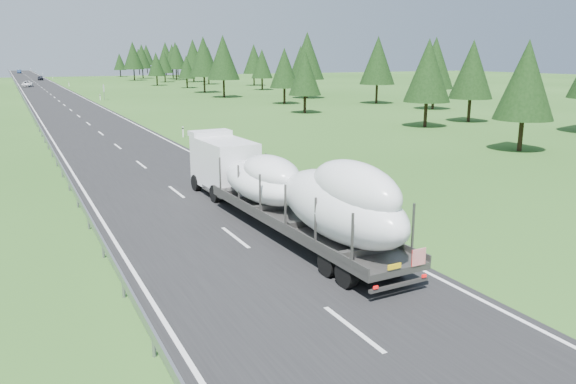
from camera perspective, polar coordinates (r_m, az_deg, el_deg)
name	(u,v)px	position (r m, az deg, el deg)	size (l,w,h in m)	color
ground	(235,238)	(23.62, -5.39, -4.65)	(400.00, 400.00, 0.00)	#2A551C
road_surface	(50,94)	(121.45, -23.00, 9.13)	(10.00, 400.00, 0.02)	black
guardrail	(20,92)	(121.12, -25.55, 9.16)	(0.10, 400.00, 0.76)	slate
marker_posts	(60,80)	(176.69, -22.18, 10.48)	(0.13, 350.08, 1.00)	silver
highway_sign	(104,89)	(102.25, -18.21, 9.88)	(0.08, 0.90, 2.60)	slate
tree_line_right	(238,58)	(127.57, -5.07, 13.41)	(27.71, 259.97, 12.48)	black
boat_truck	(285,186)	(23.79, -0.34, 0.61)	(2.94, 18.03, 3.94)	white
distant_van	(27,84)	(152.55, -24.96, 9.92)	(2.32, 5.02, 1.40)	silver
distant_car_dark	(40,78)	(192.28, -23.85, 10.55)	(1.63, 4.05, 1.38)	black
distant_car_blue	(19,72)	(270.83, -25.63, 10.98)	(1.62, 4.65, 1.53)	#182944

